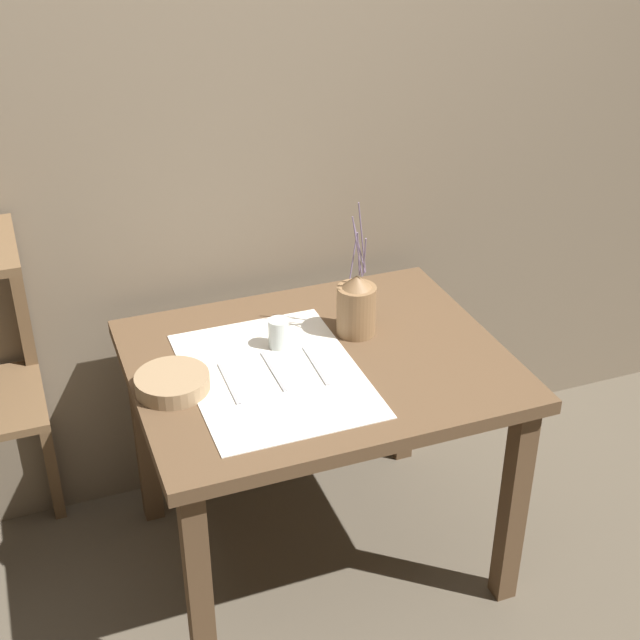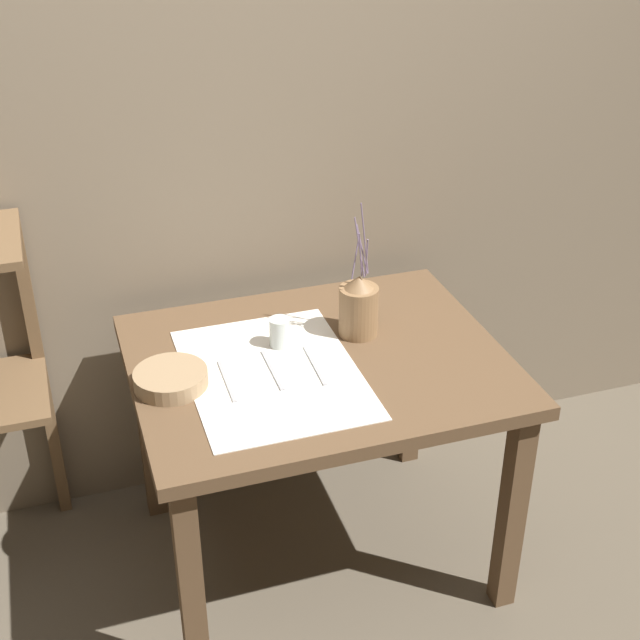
# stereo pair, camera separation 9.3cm
# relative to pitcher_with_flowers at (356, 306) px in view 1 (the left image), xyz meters

# --- Properties ---
(ground_plane) EXTENTS (12.00, 12.00, 0.00)m
(ground_plane) POSITION_rel_pitcher_with_flowers_xyz_m (-0.15, -0.09, -0.80)
(ground_plane) COLOR brown
(stone_wall_back) EXTENTS (7.00, 0.06, 2.40)m
(stone_wall_back) POSITION_rel_pitcher_with_flowers_xyz_m (-0.15, 0.43, 0.40)
(stone_wall_back) COLOR #7A6B56
(stone_wall_back) RESTS_ON ground_plane
(wooden_table) EXTENTS (1.02, 0.83, 0.72)m
(wooden_table) POSITION_rel_pitcher_with_flowers_xyz_m (-0.15, -0.09, -0.19)
(wooden_table) COLOR brown
(wooden_table) RESTS_ON ground_plane
(linen_cloth) EXTENTS (0.45, 0.59, 0.00)m
(linen_cloth) POSITION_rel_pitcher_with_flowers_xyz_m (-0.29, -0.13, -0.08)
(linen_cloth) COLOR white
(linen_cloth) RESTS_ON wooden_table
(pitcher_with_flowers) EXTENTS (0.11, 0.11, 0.40)m
(pitcher_with_flowers) POSITION_rel_pitcher_with_flowers_xyz_m (0.00, 0.00, 0.00)
(pitcher_with_flowers) COLOR olive
(pitcher_with_flowers) RESTS_ON wooden_table
(wooden_bowl) EXTENTS (0.19, 0.19, 0.05)m
(wooden_bowl) POSITION_rel_pitcher_with_flowers_xyz_m (-0.56, -0.10, -0.06)
(wooden_bowl) COLOR #9E7F5B
(wooden_bowl) RESTS_ON wooden_table
(glass_tumbler_near) EXTENTS (0.06, 0.06, 0.08)m
(glass_tumbler_near) POSITION_rel_pitcher_with_flowers_xyz_m (-0.23, 0.00, -0.04)
(glass_tumbler_near) COLOR silver
(glass_tumbler_near) RESTS_ON wooden_table
(fork_inner) EXTENTS (0.02, 0.20, 0.00)m
(fork_inner) POSITION_rel_pitcher_with_flowers_xyz_m (-0.42, -0.13, -0.08)
(fork_inner) COLOR #A8A8AD
(fork_inner) RESTS_ON wooden_table
(fork_outer) EXTENTS (0.01, 0.20, 0.00)m
(fork_outer) POSITION_rel_pitcher_with_flowers_xyz_m (-0.29, -0.12, -0.08)
(fork_outer) COLOR #A8A8AD
(fork_outer) RESTS_ON wooden_table
(knife_center) EXTENTS (0.02, 0.20, 0.00)m
(knife_center) POSITION_rel_pitcher_with_flowers_xyz_m (-0.17, -0.13, -0.08)
(knife_center) COLOR #A8A8AD
(knife_center) RESTS_ON wooden_table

